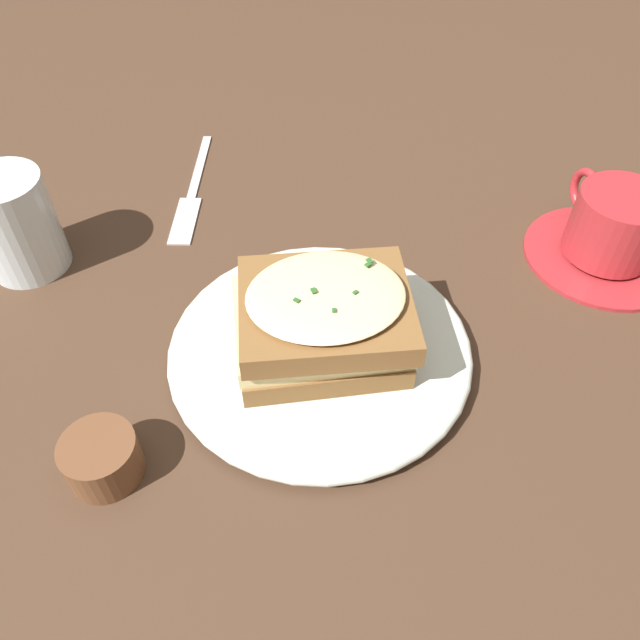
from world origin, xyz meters
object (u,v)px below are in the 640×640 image
object	(u,v)px
dinner_plate	(320,350)
condiment_pot	(102,458)
water_glass	(15,224)
fork	(191,198)
teacup_with_saucer	(612,232)
sandwich	(322,319)

from	to	relation	value
dinner_plate	condiment_pot	bearing A→B (deg)	-125.34
condiment_pot	water_glass	bearing A→B (deg)	139.03
water_glass	fork	size ratio (longest dim) A/B	0.49
dinner_plate	condiment_pot	size ratio (longest dim) A/B	4.63
teacup_with_saucer	condiment_pot	distance (m)	0.46
sandwich	condiment_pot	xyz separation A→B (m)	(-0.10, -0.14, -0.03)
teacup_with_saucer	water_glass	xyz separation A→B (m)	(-0.49, -0.19, 0.02)
fork	condiment_pot	world-z (taller)	condiment_pot
sandwich	teacup_with_saucer	distance (m)	0.29
condiment_pot	teacup_with_saucer	bearing A→B (deg)	48.59
sandwich	dinner_plate	bearing A→B (deg)	150.03
teacup_with_saucer	dinner_plate	bearing A→B (deg)	100.46
fork	condiment_pot	xyz separation A→B (m)	(0.09, -0.29, 0.01)
sandwich	condiment_pot	distance (m)	0.18
sandwich	water_glass	xyz separation A→B (m)	(-0.29, 0.02, -0.00)
water_glass	fork	world-z (taller)	water_glass
sandwich	condiment_pot	bearing A→B (deg)	-126.22
teacup_with_saucer	water_glass	bearing A→B (deg)	76.65
condiment_pot	dinner_plate	bearing A→B (deg)	54.66
dinner_plate	teacup_with_saucer	distance (m)	0.29
sandwich	water_glass	bearing A→B (deg)	176.84
dinner_plate	condiment_pot	distance (m)	0.18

